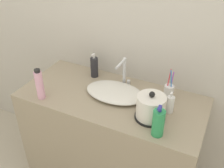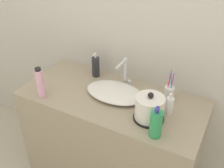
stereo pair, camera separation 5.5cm
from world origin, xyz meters
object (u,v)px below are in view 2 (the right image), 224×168
object	(u,v)px
toothbrush_cup	(169,93)
shampoo_bottle	(96,67)
mouthwash_bottle	(156,124)
electric_kettle	(149,109)
lotion_bottle	(170,106)
faucet	(125,71)
hand_cream_bottle	(40,83)

from	to	relation	value
toothbrush_cup	shampoo_bottle	distance (m)	0.57
shampoo_bottle	mouthwash_bottle	world-z (taller)	mouthwash_bottle
electric_kettle	lotion_bottle	size ratio (longest dim) A/B	1.27
faucet	lotion_bottle	xyz separation A→B (m)	(0.37, -0.15, -0.06)
faucet	toothbrush_cup	distance (m)	0.33
lotion_bottle	mouthwash_bottle	size ratio (longest dim) A/B	0.74
hand_cream_bottle	lotion_bottle	bearing A→B (deg)	15.80
faucet	electric_kettle	xyz separation A→B (m)	(0.28, -0.25, -0.05)
shampoo_bottle	mouthwash_bottle	distance (m)	0.72
faucet	shampoo_bottle	bearing A→B (deg)	175.13
toothbrush_cup	mouthwash_bottle	xyz separation A→B (m)	(0.04, -0.35, 0.03)
shampoo_bottle	lotion_bottle	bearing A→B (deg)	-15.25
faucet	hand_cream_bottle	distance (m)	0.56
lotion_bottle	shampoo_bottle	xyz separation A→B (m)	(-0.61, 0.17, 0.02)
electric_kettle	lotion_bottle	distance (m)	0.14
lotion_bottle	hand_cream_bottle	size ratio (longest dim) A/B	0.68
toothbrush_cup	mouthwash_bottle	size ratio (longest dim) A/B	1.13
electric_kettle	shampoo_bottle	size ratio (longest dim) A/B	0.99
lotion_bottle	faucet	bearing A→B (deg)	158.34
toothbrush_cup	shampoo_bottle	world-z (taller)	toothbrush_cup
faucet	toothbrush_cup	world-z (taller)	toothbrush_cup
mouthwash_bottle	hand_cream_bottle	size ratio (longest dim) A/B	0.92
toothbrush_cup	hand_cream_bottle	world-z (taller)	toothbrush_cup
electric_kettle	toothbrush_cup	distance (m)	0.24
electric_kettle	lotion_bottle	bearing A→B (deg)	49.90
mouthwash_bottle	hand_cream_bottle	bearing A→B (deg)	-179.74
electric_kettle	lotion_bottle	xyz separation A→B (m)	(0.09, 0.10, -0.01)
toothbrush_cup	electric_kettle	bearing A→B (deg)	-100.30
faucet	hand_cream_bottle	xyz separation A→B (m)	(-0.42, -0.37, -0.01)
lotion_bottle	hand_cream_bottle	bearing A→B (deg)	-164.20
hand_cream_bottle	shampoo_bottle	bearing A→B (deg)	65.51
shampoo_bottle	electric_kettle	bearing A→B (deg)	-27.39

